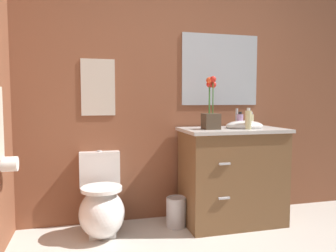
{
  "coord_description": "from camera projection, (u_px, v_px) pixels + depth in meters",
  "views": [
    {
      "loc": [
        -0.77,
        -1.23,
        1.14
      ],
      "look_at": [
        -0.07,
        1.44,
        0.93
      ],
      "focal_mm": 34.51,
      "sensor_mm": 36.0,
      "label": 1
    }
  ],
  "objects": [
    {
      "name": "toilet",
      "position": [
        101.0,
        206.0,
        2.75
      ],
      "size": [
        0.38,
        0.59,
        0.69
      ],
      "color": "white",
      "rests_on": "ground_plane"
    },
    {
      "name": "vanity_cabinet",
      "position": [
        232.0,
        174.0,
        3.01
      ],
      "size": [
        0.94,
        0.56,
        1.07
      ],
      "color": "brown",
      "rests_on": "ground_plane"
    },
    {
      "name": "toilet_paper_roll",
      "position": [
        10.0,
        164.0,
        2.36
      ],
      "size": [
        0.11,
        0.11,
        0.11
      ],
      "primitive_type": "cylinder",
      "rotation": [
        0.0,
        1.57,
        0.0
      ],
      "color": "white"
    },
    {
      "name": "trash_bin",
      "position": [
        176.0,
        212.0,
        2.93
      ],
      "size": [
        0.18,
        0.18,
        0.27
      ],
      "color": "#B7B7BC",
      "rests_on": "ground_plane"
    },
    {
      "name": "wall_back",
      "position": [
        185.0,
        90.0,
        3.17
      ],
      "size": [
        4.27,
        0.05,
        2.5
      ],
      "primitive_type": "cube",
      "color": "brown",
      "rests_on": "ground_plane"
    },
    {
      "name": "hand_wash_bottle",
      "position": [
        248.0,
        119.0,
        2.88
      ],
      "size": [
        0.06,
        0.06,
        0.19
      ],
      "color": "beige",
      "rests_on": "vanity_cabinet"
    },
    {
      "name": "lotion_bottle",
      "position": [
        251.0,
        120.0,
        3.06
      ],
      "size": [
        0.05,
        0.05,
        0.15
      ],
      "color": "beige",
      "rests_on": "vanity_cabinet"
    },
    {
      "name": "soap_bottle",
      "position": [
        240.0,
        120.0,
        3.08
      ],
      "size": [
        0.06,
        0.06,
        0.15
      ],
      "color": "#B28CBF",
      "rests_on": "vanity_cabinet"
    },
    {
      "name": "wall_poster",
      "position": [
        98.0,
        87.0,
        2.93
      ],
      "size": [
        0.3,
        0.01,
        0.51
      ],
      "primitive_type": "cube",
      "color": "beige"
    },
    {
      "name": "flower_vase",
      "position": [
        211.0,
        112.0,
        2.87
      ],
      "size": [
        0.14,
        0.14,
        0.47
      ],
      "color": "#4C3D2D",
      "rests_on": "vanity_cabinet"
    },
    {
      "name": "wall_mirror",
      "position": [
        220.0,
        70.0,
        3.22
      ],
      "size": [
        0.8,
        0.01,
        0.7
      ],
      "primitive_type": "cube",
      "color": "#B2BCC6"
    }
  ]
}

